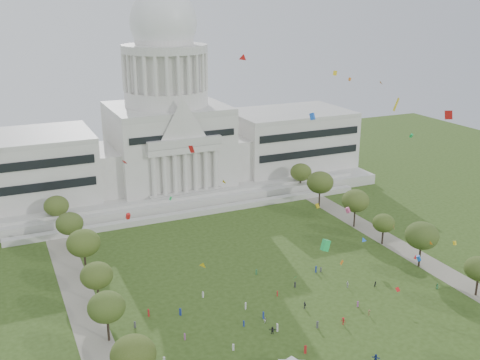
# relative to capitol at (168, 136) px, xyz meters

# --- Properties ---
(ground) EXTENTS (400.00, 400.00, 0.00)m
(ground) POSITION_rel_capitol_xyz_m (0.00, -113.59, -22.30)
(ground) COLOR #304716
(ground) RESTS_ON ground
(capitol) EXTENTS (160.00, 64.50, 91.30)m
(capitol) POSITION_rel_capitol_xyz_m (0.00, 0.00, 0.00)
(capitol) COLOR beige
(capitol) RESTS_ON ground
(path_left) EXTENTS (8.00, 160.00, 0.04)m
(path_left) POSITION_rel_capitol_xyz_m (-48.00, -83.59, -22.28)
(path_left) COLOR gray
(path_left) RESTS_ON ground
(path_right) EXTENTS (8.00, 160.00, 0.04)m
(path_right) POSITION_rel_capitol_xyz_m (48.00, -83.59, -22.28)
(path_right) COLOR gray
(path_right) RESTS_ON ground
(row_tree_l_1) EXTENTS (8.86, 8.86, 12.59)m
(row_tree_l_1) POSITION_rel_capitol_xyz_m (-44.07, -116.55, -13.34)
(row_tree_l_1) COLOR black
(row_tree_l_1) RESTS_ON ground
(row_tree_r_1) EXTENTS (7.58, 7.58, 10.78)m
(row_tree_r_1) POSITION_rel_capitol_xyz_m (46.22, -115.34, -14.64)
(row_tree_r_1) COLOR black
(row_tree_r_1) RESTS_ON ground
(row_tree_l_2) EXTENTS (8.42, 8.42, 11.97)m
(row_tree_l_2) POSITION_rel_capitol_xyz_m (-45.04, -96.29, -13.79)
(row_tree_l_2) COLOR black
(row_tree_l_2) RESTS_ON ground
(row_tree_r_2) EXTENTS (9.55, 9.55, 13.58)m
(row_tree_r_2) POSITION_rel_capitol_xyz_m (44.17, -96.15, -12.64)
(row_tree_r_2) COLOR black
(row_tree_r_2) RESTS_ON ground
(row_tree_l_3) EXTENTS (8.12, 8.12, 11.55)m
(row_tree_l_3) POSITION_rel_capitol_xyz_m (-44.09, -79.67, -14.09)
(row_tree_l_3) COLOR black
(row_tree_l_3) RESTS_ON ground
(row_tree_r_3) EXTENTS (7.01, 7.01, 9.98)m
(row_tree_r_3) POSITION_rel_capitol_xyz_m (44.40, -79.10, -15.21)
(row_tree_r_3) COLOR black
(row_tree_r_3) RESTS_ON ground
(row_tree_l_4) EXTENTS (9.29, 9.29, 13.21)m
(row_tree_l_4) POSITION_rel_capitol_xyz_m (-44.08, -61.17, -12.90)
(row_tree_l_4) COLOR black
(row_tree_l_4) RESTS_ON ground
(row_tree_r_4) EXTENTS (9.19, 9.19, 13.06)m
(row_tree_r_4) POSITION_rel_capitol_xyz_m (44.76, -63.55, -13.01)
(row_tree_r_4) COLOR black
(row_tree_r_4) RESTS_ON ground
(row_tree_l_5) EXTENTS (8.33, 8.33, 11.85)m
(row_tree_l_5) POSITION_rel_capitol_xyz_m (-45.22, -42.58, -13.88)
(row_tree_l_5) COLOR black
(row_tree_l_5) RESTS_ON ground
(row_tree_r_5) EXTENTS (9.82, 9.82, 13.96)m
(row_tree_r_5) POSITION_rel_capitol_xyz_m (43.49, -43.40, -12.37)
(row_tree_r_5) COLOR black
(row_tree_r_5) RESTS_ON ground
(row_tree_l_6) EXTENTS (8.19, 8.19, 11.64)m
(row_tree_l_6) POSITION_rel_capitol_xyz_m (-46.87, -24.45, -14.02)
(row_tree_l_6) COLOR black
(row_tree_l_6) RESTS_ON ground
(row_tree_r_6) EXTENTS (8.42, 8.42, 11.97)m
(row_tree_r_6) POSITION_rel_capitol_xyz_m (45.96, -25.46, -13.79)
(row_tree_r_6) COLOR black
(row_tree_r_6) RESTS_ON ground
(person_0) EXTENTS (0.84, 0.93, 1.60)m
(person_0) POSITION_rel_capitol_xyz_m (39.47, -108.58, -21.50)
(person_0) COLOR #33723F
(person_0) RESTS_ON ground
(person_2) EXTENTS (0.88, 0.69, 1.59)m
(person_2) POSITION_rel_capitol_xyz_m (25.21, -100.89, -21.50)
(person_2) COLOR #26262B
(person_2) RESTS_ON ground
(person_3) EXTENTS (1.16, 1.40, 1.93)m
(person_3) POSITION_rel_capitol_xyz_m (6.81, -112.70, -21.33)
(person_3) COLOR #B21E1E
(person_3) RESTS_ON ground
(person_4) EXTENTS (0.73, 1.19, 1.94)m
(person_4) POSITION_rel_capitol_xyz_m (2.29, -102.57, -21.33)
(person_4) COLOR #4C4C51
(person_4) RESTS_ON ground
(person_5) EXTENTS (1.82, 1.28, 1.83)m
(person_5) POSITION_rel_capitol_xyz_m (-10.19, -109.20, -21.38)
(person_5) COLOR #26262B
(person_5) RESTS_ON ground
(person_8) EXTENTS (0.87, 0.69, 1.56)m
(person_8) POSITION_rel_capitol_xyz_m (-9.73, -104.38, -21.51)
(person_8) COLOR silver
(person_8) RESTS_ON ground
(person_9) EXTENTS (0.88, 1.15, 1.58)m
(person_9) POSITION_rel_capitol_xyz_m (14.85, -111.98, -21.50)
(person_9) COLOR olive
(person_9) RESTS_ON ground
(person_10) EXTENTS (0.57, 1.04, 1.78)m
(person_10) POSITION_rel_capitol_xyz_m (18.22, -98.07, -21.41)
(person_10) COLOR silver
(person_10) RESTS_ON ground
(person_11) EXTENTS (1.76, 1.77, 1.93)m
(person_11) POSITION_rel_capitol_xyz_m (4.81, -127.68, -21.33)
(person_11) COLOR navy
(person_11) RESTS_ON ground
(distant_crowd) EXTENTS (58.43, 37.94, 1.95)m
(distant_crowd) POSITION_rel_capitol_xyz_m (-14.84, -100.02, -21.43)
(distant_crowd) COLOR olive
(distant_crowd) RESTS_ON ground
(kite_swarm) EXTENTS (91.48, 103.81, 59.67)m
(kite_swarm) POSITION_rel_capitol_xyz_m (4.95, -105.23, 1.98)
(kite_swarm) COLOR orange
(kite_swarm) RESTS_ON ground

